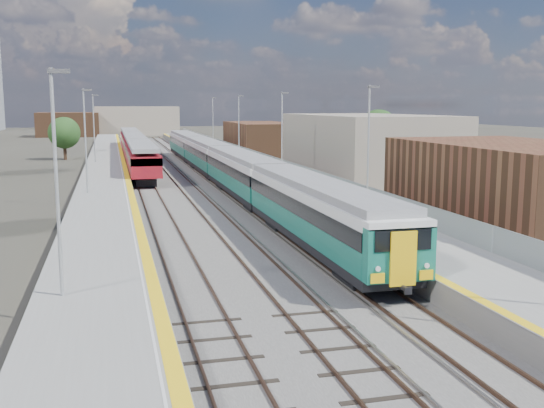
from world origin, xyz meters
name	(u,v)px	position (x,y,z in m)	size (l,w,h in m)	color
ground	(198,178)	(0.00, 50.00, 0.00)	(320.00, 320.00, 0.00)	#47443A
ballast_bed	(173,176)	(-2.25, 52.50, 0.03)	(10.50, 155.00, 0.06)	#565451
tracks	(178,174)	(-1.65, 54.18, 0.11)	(8.96, 160.00, 0.17)	#4C3323
platform_right	(244,170)	(5.28, 52.49, 0.54)	(4.70, 155.00, 8.52)	slate
platform_left	(106,173)	(-9.05, 52.49, 0.52)	(4.30, 155.00, 8.52)	slate
buildings	(65,90)	(-18.12, 138.60, 10.70)	(72.00, 185.50, 40.00)	brown
green_train	(222,162)	(1.50, 44.52, 2.11)	(2.73, 75.99, 3.00)	black
red_train	(135,147)	(-5.50, 69.72, 2.05)	(2.74, 55.69, 3.46)	black
tree_c	(64,133)	(-14.50, 76.55, 3.63)	(4.26, 4.26, 5.77)	#382619
tree_d	(378,130)	(23.13, 58.33, 4.31)	(5.05, 5.05, 6.84)	#382619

